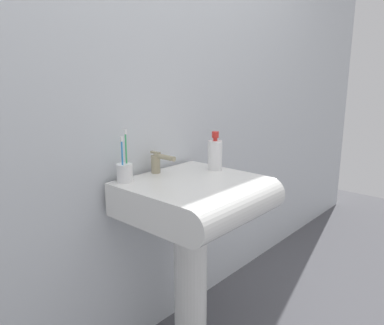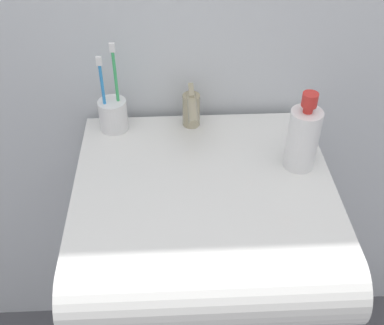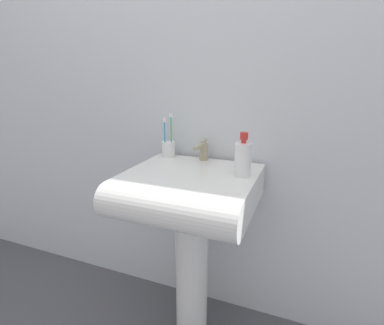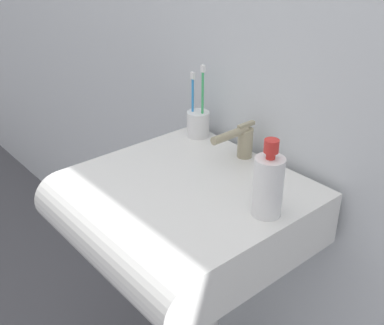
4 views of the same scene
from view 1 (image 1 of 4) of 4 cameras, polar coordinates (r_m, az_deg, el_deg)
wall_back at (r=1.74m, az=-7.26°, el=10.47°), size 5.00×0.05×2.40m
sink_pedestal at (r=1.80m, az=-0.21°, el=-17.93°), size 0.15×0.15×0.70m
sink_basin at (r=1.59m, az=1.25°, el=-5.50°), size 0.55×0.54×0.14m
faucet at (r=1.70m, az=-5.18°, el=0.11°), size 0.04×0.15×0.10m
toothbrush_cup at (r=1.59m, az=-10.23°, el=-1.40°), size 0.07×0.07×0.22m
soap_bottle at (r=1.76m, az=3.53°, el=1.27°), size 0.07×0.07×0.18m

